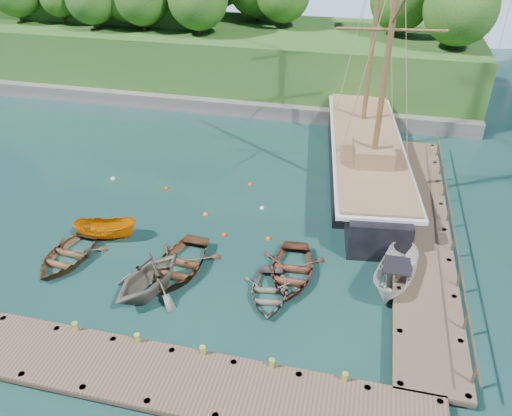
% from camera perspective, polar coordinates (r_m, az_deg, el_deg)
% --- Properties ---
extents(ground, '(160.00, 160.00, 0.00)m').
position_cam_1_polar(ground, '(26.64, -6.62, -8.28)').
color(ground, '#13332C').
rests_on(ground, ground).
extents(dock_near, '(20.00, 3.20, 1.10)m').
position_cam_1_polar(dock_near, '(21.61, -7.29, -19.24)').
color(dock_near, '#473A2A').
rests_on(dock_near, ground).
extents(dock_east, '(3.20, 24.00, 1.10)m').
position_cam_1_polar(dock_east, '(31.07, 18.34, -2.27)').
color(dock_east, '#473A2A').
rests_on(dock_east, ground).
extents(bollard_0, '(0.26, 0.26, 0.45)m').
position_cam_1_polar(bollard_0, '(24.92, -19.58, -13.95)').
color(bollard_0, olive).
rests_on(bollard_0, ground).
extents(bollard_1, '(0.26, 0.26, 0.45)m').
position_cam_1_polar(bollard_1, '(23.67, -13.15, -15.64)').
color(bollard_1, olive).
rests_on(bollard_1, ground).
extents(bollard_2, '(0.26, 0.26, 0.45)m').
position_cam_1_polar(bollard_2, '(22.76, -5.98, -17.26)').
color(bollard_2, olive).
rests_on(bollard_2, ground).
extents(bollard_3, '(0.26, 0.26, 0.45)m').
position_cam_1_polar(bollard_3, '(22.22, 1.78, -18.70)').
color(bollard_3, olive).
rests_on(bollard_3, ground).
extents(bollard_4, '(0.26, 0.26, 0.45)m').
position_cam_1_polar(bollard_4, '(22.07, 9.91, -19.85)').
color(bollard_4, olive).
rests_on(bollard_4, ground).
extents(rowboat_0, '(3.65, 4.83, 0.94)m').
position_cam_1_polar(rowboat_0, '(29.70, -20.67, -5.60)').
color(rowboat_0, brown).
rests_on(rowboat_0, ground).
extents(rowboat_1, '(5.09, 5.46, 2.34)m').
position_cam_1_polar(rowboat_1, '(26.39, -11.95, -9.36)').
color(rowboat_1, '#666052').
rests_on(rowboat_1, ground).
extents(rowboat_2, '(3.94, 5.25, 1.04)m').
position_cam_1_polar(rowboat_2, '(27.47, -8.68, -7.00)').
color(rowboat_2, brown).
rests_on(rowboat_2, ground).
extents(rowboat_3, '(3.35, 4.28, 0.81)m').
position_cam_1_polar(rowboat_3, '(25.59, 1.46, -10.07)').
color(rowboat_3, '#5D534B').
rests_on(rowboat_3, ground).
extents(rowboat_4, '(3.72, 5.00, 0.99)m').
position_cam_1_polar(rowboat_4, '(26.85, 4.01, -7.73)').
color(rowboat_4, '#562D1E').
rests_on(rowboat_4, ground).
extents(motorboat_orange, '(3.90, 2.13, 1.43)m').
position_cam_1_polar(motorboat_orange, '(30.77, -16.62, -3.29)').
color(motorboat_orange, '#CB6500').
rests_on(motorboat_orange, ground).
extents(cabin_boat_white, '(2.94, 5.07, 1.84)m').
position_cam_1_polar(cabin_boat_white, '(27.07, 15.45, -8.69)').
color(cabin_boat_white, silver).
rests_on(cabin_boat_white, ground).
extents(schooner, '(7.35, 27.16, 19.87)m').
position_cam_1_polar(schooner, '(36.70, 12.35, 5.52)').
color(schooner, black).
rests_on(schooner, ground).
extents(mooring_buoy_0, '(0.34, 0.34, 0.34)m').
position_cam_1_polar(mooring_buoy_0, '(31.92, -18.20, -2.17)').
color(mooring_buoy_0, silver).
rests_on(mooring_buoy_0, ground).
extents(mooring_buoy_1, '(0.34, 0.34, 0.34)m').
position_cam_1_polar(mooring_buoy_1, '(31.68, -5.78, -0.79)').
color(mooring_buoy_1, '#F3550E').
rests_on(mooring_buoy_1, ground).
extents(mooring_buoy_2, '(0.30, 0.30, 0.30)m').
position_cam_1_polar(mooring_buoy_2, '(29.74, -3.62, -3.15)').
color(mooring_buoy_2, red).
rests_on(mooring_buoy_2, ground).
extents(mooring_buoy_3, '(0.30, 0.30, 0.30)m').
position_cam_1_polar(mooring_buoy_3, '(32.16, 0.69, -0.05)').
color(mooring_buoy_3, white).
rests_on(mooring_buoy_3, ground).
extents(mooring_buoy_4, '(0.30, 0.30, 0.30)m').
position_cam_1_polar(mooring_buoy_4, '(34.84, -10.21, 2.17)').
color(mooring_buoy_4, '#E82A00').
rests_on(mooring_buoy_4, ground).
extents(mooring_buoy_5, '(0.30, 0.30, 0.30)m').
position_cam_1_polar(mooring_buoy_5, '(34.78, -0.69, 2.67)').
color(mooring_buoy_5, '#D0461A').
rests_on(mooring_buoy_5, ground).
extents(mooring_buoy_6, '(0.34, 0.34, 0.34)m').
position_cam_1_polar(mooring_buoy_6, '(36.90, -16.02, 3.18)').
color(mooring_buoy_6, silver).
rests_on(mooring_buoy_6, ground).
extents(mooring_buoy_7, '(0.32, 0.32, 0.32)m').
position_cam_1_polar(mooring_buoy_7, '(29.38, 1.41, -3.59)').
color(mooring_buoy_7, '#E34802').
rests_on(mooring_buoy_7, ground).
extents(headland, '(51.00, 19.31, 12.90)m').
position_cam_1_polar(headland, '(55.42, -9.21, 19.88)').
color(headland, '#474744').
rests_on(headland, ground).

